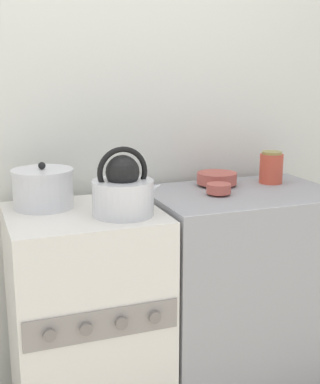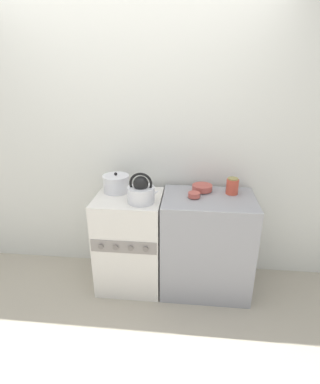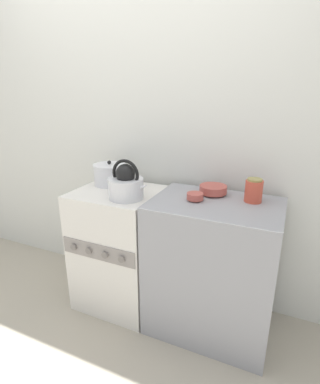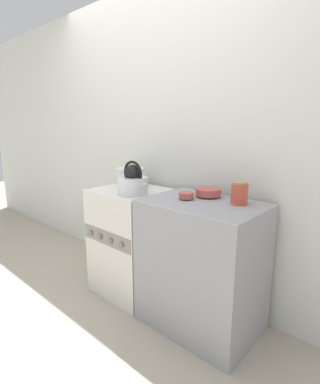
% 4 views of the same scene
% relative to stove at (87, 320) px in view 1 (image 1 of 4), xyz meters
% --- Properties ---
extents(wall_back, '(7.00, 0.06, 2.50)m').
position_rel_stove_xyz_m(wall_back, '(-0.00, 0.35, 0.81)').
color(wall_back, silver).
rests_on(wall_back, ground_plane).
extents(stove, '(0.57, 0.54, 0.88)m').
position_rel_stove_xyz_m(stove, '(0.00, 0.00, 0.00)').
color(stove, silver).
rests_on(stove, ground_plane).
extents(counter, '(0.78, 0.54, 0.90)m').
position_rel_stove_xyz_m(counter, '(0.69, 0.01, 0.01)').
color(counter, '#99999E').
rests_on(counter, ground_plane).
extents(kettle, '(0.27, 0.22, 0.25)m').
position_rel_stove_xyz_m(kettle, '(0.13, -0.09, 0.53)').
color(kettle, silver).
rests_on(kettle, stove).
extents(cooking_pot, '(0.24, 0.24, 0.18)m').
position_rel_stove_xyz_m(cooking_pot, '(-0.13, 0.12, 0.52)').
color(cooking_pot, silver).
rests_on(cooking_pot, stove).
extents(enamel_bowl, '(0.17, 0.17, 0.06)m').
position_rel_stove_xyz_m(enamel_bowl, '(0.63, 0.15, 0.49)').
color(enamel_bowl, '#B75147').
rests_on(enamel_bowl, counter).
extents(small_ceramic_bowl, '(0.10, 0.10, 0.05)m').
position_rel_stove_xyz_m(small_ceramic_bowl, '(0.56, -0.01, 0.49)').
color(small_ceramic_bowl, '#B75147').
rests_on(small_ceramic_bowl, counter).
extents(storage_jar, '(0.10, 0.10, 0.14)m').
position_rel_stove_xyz_m(storage_jar, '(0.88, 0.12, 0.53)').
color(storage_jar, '#CC4C38').
rests_on(storage_jar, counter).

